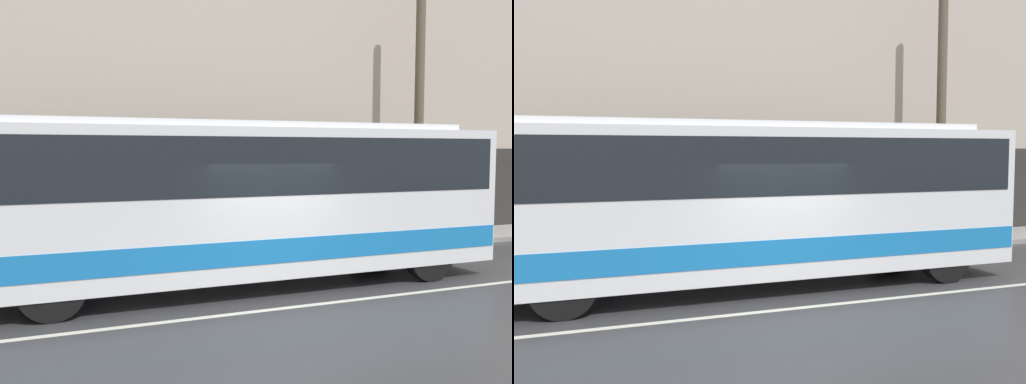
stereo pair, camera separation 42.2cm
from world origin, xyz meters
The scene contains 7 objects.
ground_plane centered at (0.00, 0.00, 0.00)m, with size 60.00×60.00×0.00m, color #38383A.
sidewalk centered at (0.00, 5.11, 0.07)m, with size 60.00×2.22×0.14m.
building_facade centered at (0.00, 6.36, 6.11)m, with size 60.00×0.35×12.64m.
lane_stripe centered at (0.00, 0.00, 0.00)m, with size 54.00×0.14×0.01m.
transit_bus centered at (-0.49, 1.83, 1.85)m, with size 11.51×2.50×3.29m.
utility_pole_near centered at (6.48, 4.74, 3.95)m, with size 0.27×0.27×7.63m.
pedestrian_waiting centered at (-2.75, 5.03, 0.89)m, with size 0.36×0.36×1.63m.
Camera 1 is at (-4.26, -8.80, 2.75)m, focal length 40.00 mm.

